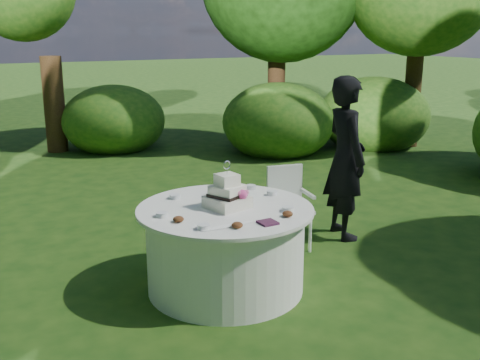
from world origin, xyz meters
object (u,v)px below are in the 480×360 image
object	(u,v)px
cake	(228,195)
chair	(288,201)
napkins	(268,223)
guest	(346,158)
table	(225,248)

from	to	relation	value
cake	chair	bearing A→B (deg)	29.86
napkins	cake	xyz separation A→B (m)	(-0.08, 0.53, 0.10)
guest	chair	world-z (taller)	guest
table	cake	xyz separation A→B (m)	(0.02, -0.02, 0.50)
table	cake	world-z (taller)	cake
table	chair	xyz separation A→B (m)	(1.07, 0.59, 0.13)
napkins	guest	size ratio (longest dim) A/B	0.08
table	guest	bearing A→B (deg)	17.09
table	chair	world-z (taller)	chair
cake	napkins	bearing A→B (deg)	-81.26
guest	cake	xyz separation A→B (m)	(-1.79, -0.57, -0.02)
guest	table	bearing A→B (deg)	121.05
guest	chair	size ratio (longest dim) A/B	2.06
guest	napkins	bearing A→B (deg)	136.80
guest	chair	xyz separation A→B (m)	(-0.74, 0.03, -0.39)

